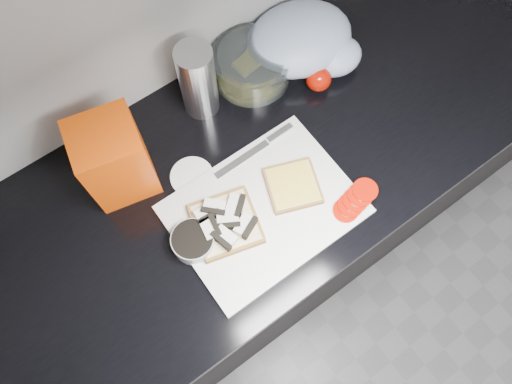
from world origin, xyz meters
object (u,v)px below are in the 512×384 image
Objects in this scene: glass_bowl at (252,66)px; steel_canister at (198,81)px; bread_bag at (115,159)px; cutting_board at (264,209)px.

steel_canister reaches higher than glass_bowl.
bread_bag is at bearing -170.98° from glass_bowl.
bread_bag is at bearing -165.72° from steel_canister.
steel_canister reaches higher than cutting_board.
steel_canister is at bearing 179.89° from glass_bowl.
glass_bowl is at bearing -0.11° from steel_canister.
glass_bowl reaches higher than cutting_board.
cutting_board is 0.34m from bread_bag.
bread_bag is 0.26m from steel_canister.
bread_bag reaches higher than glass_bowl.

